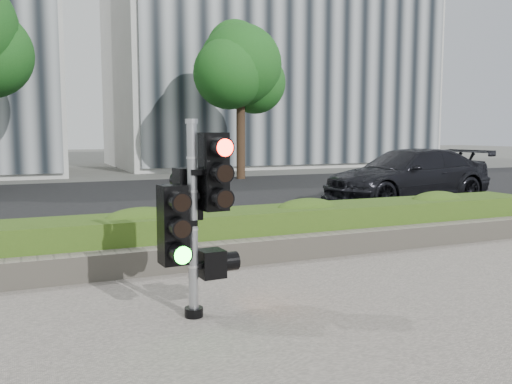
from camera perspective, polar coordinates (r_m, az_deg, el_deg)
ground at (r=6.15m, az=4.50°, el=-11.81°), size 120.00×120.00×0.00m
road at (r=15.52m, az=-13.01°, el=-0.91°), size 60.00×13.00×0.02m
curb at (r=8.95m, az=-5.01°, el=-5.67°), size 60.00×0.25×0.12m
stone_wall at (r=7.77m, az=-2.09°, el=-6.43°), size 12.00×0.32×0.34m
hedge at (r=8.33m, az=-3.72°, el=-4.37°), size 12.00×1.00×0.68m
building_right at (r=33.40m, az=1.16°, el=13.30°), size 18.00×10.00×12.00m
tree_right at (r=22.44m, az=-1.73°, el=12.85°), size 4.10×3.58×6.53m
traffic_signal at (r=5.50m, az=-6.54°, el=-1.76°), size 0.70×0.53×2.01m
car_dark at (r=15.37m, az=15.63°, el=1.69°), size 5.12×2.40×1.44m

